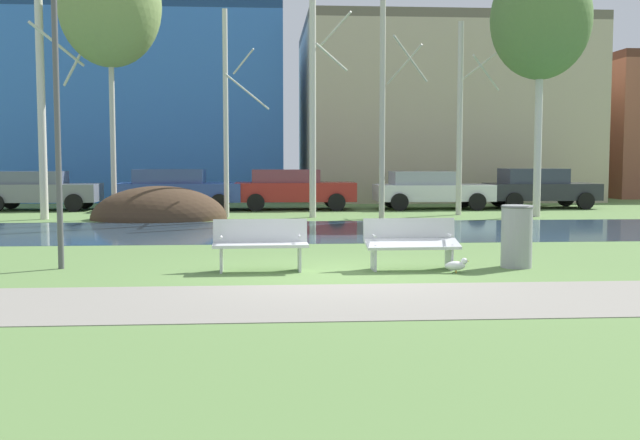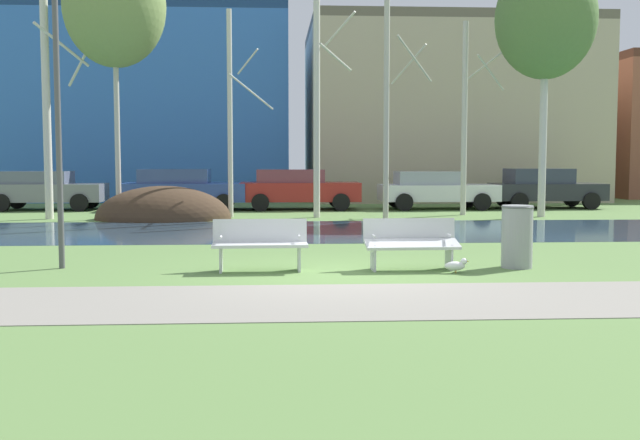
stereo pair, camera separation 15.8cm
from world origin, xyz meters
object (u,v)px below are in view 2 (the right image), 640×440
at_px(parked_sedan_second_blue, 182,188).
at_px(parked_hatch_third_red, 298,188).
at_px(parked_wagon_fourth_white, 435,189).
at_px(parked_van_nearest_grey, 45,189).
at_px(parked_suv_fifth_dark, 544,187).
at_px(seagull, 456,265).
at_px(streetlamp, 56,52).
at_px(bench_right, 411,242).
at_px(trash_bin, 517,236).
at_px(bench_left, 260,243).

xyz_separation_m(parked_sedan_second_blue, parked_hatch_third_red, (4.26, 0.05, -0.01)).
distance_m(parked_sedan_second_blue, parked_wagon_fourth_white, 9.46).
relative_size(parked_hatch_third_red, parked_wagon_fourth_white, 1.02).
distance_m(parked_van_nearest_grey, parked_suv_fifth_dark, 18.84).
distance_m(seagull, parked_van_nearest_grey, 19.95).
bearing_deg(streetlamp, parked_suv_fifth_dark, 47.39).
bearing_deg(parked_suv_fifth_dark, parked_hatch_third_red, -178.65).
distance_m(seagull, parked_sedan_second_blue, 17.22).
height_order(bench_right, parked_sedan_second_blue, parked_sedan_second_blue).
relative_size(bench_right, seagull, 3.88).
xyz_separation_m(seagull, parked_sedan_second_blue, (-6.40, 15.97, 0.67)).
relative_size(bench_right, trash_bin, 1.48).
height_order(bench_right, streetlamp, streetlamp).
distance_m(parked_hatch_third_red, parked_wagon_fourth_white, 5.20).
height_order(streetlamp, parked_suv_fifth_dark, streetlamp).
xyz_separation_m(parked_van_nearest_grey, parked_sedan_second_blue, (5.09, -0.33, 0.03)).
distance_m(bench_left, parked_suv_fifth_dark, 19.02).
distance_m(trash_bin, seagull, 1.41).
distance_m(parked_sedan_second_blue, parked_suv_fifth_dark, 13.76).
relative_size(parked_sedan_second_blue, parked_hatch_third_red, 1.01).
height_order(parked_hatch_third_red, parked_wagon_fourth_white, parked_hatch_third_red).
xyz_separation_m(trash_bin, parked_sedan_second_blue, (-7.61, 15.39, 0.24)).
xyz_separation_m(parked_hatch_third_red, parked_wagon_fourth_white, (5.19, -0.07, -0.04)).
relative_size(bench_left, bench_right, 1.00).
height_order(parked_van_nearest_grey, parked_hatch_third_red, parked_hatch_third_red).
height_order(streetlamp, parked_van_nearest_grey, streetlamp).
bearing_deg(streetlamp, parked_hatch_third_red, 73.17).
relative_size(bench_right, parked_wagon_fourth_white, 0.37).
relative_size(seagull, parked_hatch_third_red, 0.09).
bearing_deg(parked_van_nearest_grey, parked_suv_fifth_dark, -0.17).
relative_size(bench_left, parked_hatch_third_red, 0.36).
relative_size(bench_right, parked_hatch_third_red, 0.36).
bearing_deg(parked_sedan_second_blue, parked_hatch_third_red, 0.64).
distance_m(bench_right, streetlamp, 6.85).
height_order(trash_bin, seagull, trash_bin).
distance_m(bench_left, trash_bin, 4.46).
distance_m(parked_sedan_second_blue, parked_hatch_third_red, 4.26).
bearing_deg(parked_sedan_second_blue, parked_van_nearest_grey, 176.31).
xyz_separation_m(bench_right, parked_wagon_fourth_white, (3.73, 15.49, 0.29)).
height_order(bench_right, seagull, bench_right).
distance_m(trash_bin, parked_suv_fifth_dark, 16.83).
xyz_separation_m(parked_van_nearest_grey, parked_suv_fifth_dark, (18.84, -0.06, 0.03)).
relative_size(parked_wagon_fourth_white, parked_suv_fifth_dark, 1.05).
bearing_deg(bench_left, parked_van_nearest_grey, 117.48).
xyz_separation_m(bench_right, streetlamp, (-6.01, 0.52, 3.24)).
height_order(streetlamp, parked_hatch_third_red, streetlamp).
relative_size(bench_left, parked_van_nearest_grey, 0.39).
relative_size(bench_left, trash_bin, 1.48).
height_order(seagull, parked_van_nearest_grey, parked_van_nearest_grey).
height_order(parked_wagon_fourth_white, parked_suv_fifth_dark, parked_suv_fifth_dark).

